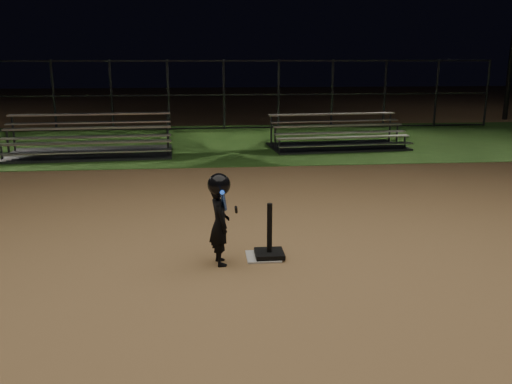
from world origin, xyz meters
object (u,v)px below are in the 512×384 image
at_px(batting_tee, 269,247).
at_px(child_batter, 220,217).
at_px(home_plate, 263,256).
at_px(bleacher_left, 90,147).
at_px(bleacher_right, 338,141).

height_order(batting_tee, child_batter, child_batter).
bearing_deg(child_batter, home_plate, -85.27).
relative_size(bleacher_left, bleacher_right, 1.11).
xyz_separation_m(bleacher_left, bleacher_right, (6.97, 0.53, -0.02)).
xyz_separation_m(child_batter, bleacher_right, (3.71, 8.69, -0.44)).
height_order(batting_tee, bleacher_left, bleacher_left).
relative_size(batting_tee, child_batter, 0.61).
distance_m(child_batter, bleacher_left, 8.80).
distance_m(child_batter, bleacher_right, 9.46).
bearing_deg(bleacher_left, home_plate, -67.76).
bearing_deg(batting_tee, child_batter, -167.20).
bearing_deg(bleacher_right, batting_tee, -114.43).
relative_size(home_plate, batting_tee, 0.62).
distance_m(home_plate, batting_tee, 0.16).
bearing_deg(child_batter, bleacher_right, -34.14).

